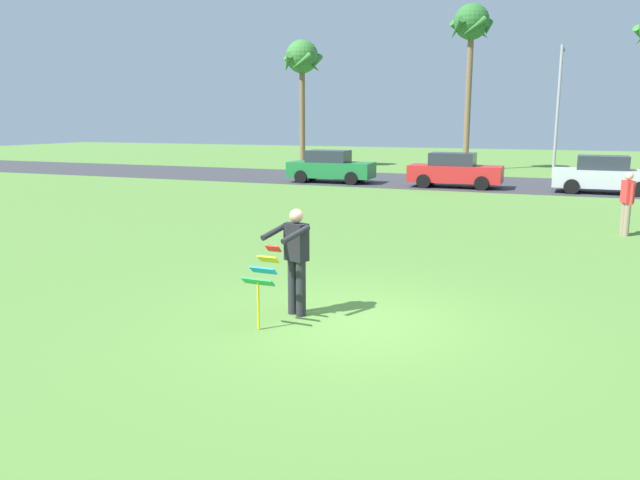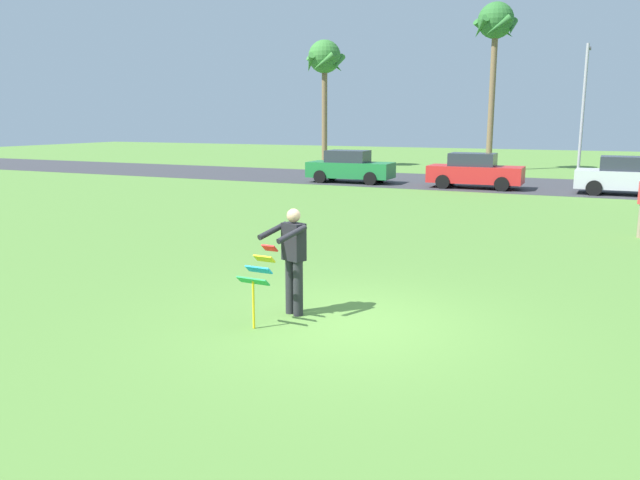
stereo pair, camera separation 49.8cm
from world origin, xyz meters
name	(u,v)px [view 1 (the left image)]	position (x,y,z in m)	size (l,w,h in m)	color
ground_plane	(349,322)	(0.00, 0.00, 0.00)	(120.00, 120.00, 0.00)	#568438
road_strip	(502,184)	(0.00, 22.56, 0.01)	(120.00, 8.00, 0.01)	#38383D
person_kite_flyer	(296,258)	(-0.92, 0.03, 0.95)	(0.69, 0.76, 1.73)	#26262B
kite_held	(263,274)	(-1.15, -0.67, 0.83)	(0.52, 0.64, 1.21)	red
parked_car_green	(331,167)	(-8.05, 20.16, 0.77)	(4.26, 1.95, 1.60)	#1E7238
parked_car_red	(455,171)	(-1.90, 20.16, 0.77)	(4.22, 1.87, 1.60)	red
parked_car_silver	(605,175)	(4.43, 20.16, 0.77)	(4.23, 1.89, 1.60)	silver
palm_tree_left_near	(302,62)	(-13.47, 29.11, 6.74)	(2.58, 2.71, 8.13)	brown
palm_tree_right_near	(471,30)	(-3.03, 30.48, 8.35)	(2.58, 2.71, 9.88)	brown
streetlight_pole	(558,103)	(2.20, 27.83, 4.00)	(0.24, 1.65, 7.00)	#9E9EA3
person_walker_near	(627,201)	(4.51, 9.73, 0.93)	(0.34, 0.53, 1.73)	gray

